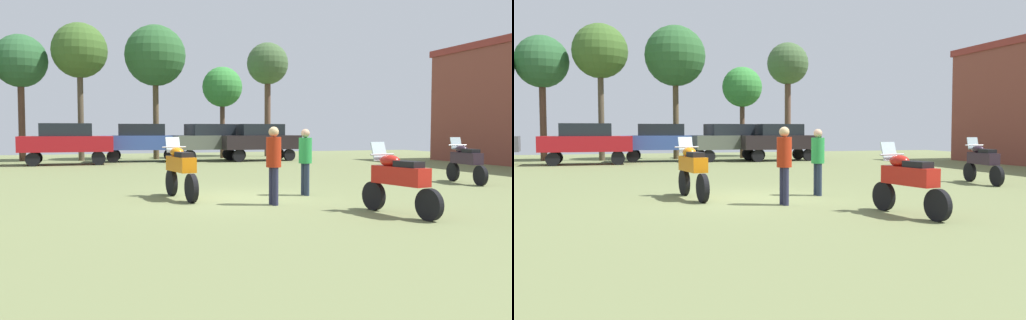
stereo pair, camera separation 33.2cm
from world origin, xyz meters
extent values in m
cube|color=olive|center=(0.00, 0.00, 0.01)|extent=(44.00, 52.00, 0.02)
cylinder|color=black|center=(2.18, -2.68, 0.32)|extent=(0.23, 0.62, 0.61)
cylinder|color=black|center=(2.47, -4.17, 0.32)|extent=(0.23, 0.62, 0.61)
cube|color=#B31D14|center=(2.33, -3.42, 0.81)|extent=(0.60, 1.34, 0.36)
ellipsoid|color=#B31D14|center=(2.27, -3.14, 1.09)|extent=(0.41, 0.53, 0.24)
cube|color=black|center=(2.37, -3.65, 1.05)|extent=(0.40, 0.61, 0.12)
cube|color=silver|center=(2.21, -2.82, 1.27)|extent=(0.38, 0.22, 0.39)
cylinder|color=#B7B7BC|center=(2.23, -2.92, 1.21)|extent=(0.62, 0.15, 0.04)
cylinder|color=black|center=(7.97, 2.10, 0.33)|extent=(0.19, 0.63, 0.62)
cylinder|color=black|center=(7.78, 0.60, 0.33)|extent=(0.19, 0.63, 0.62)
cube|color=#2B1D29|center=(7.88, 1.35, 0.82)|extent=(0.52, 1.32, 0.36)
ellipsoid|color=#2B1D29|center=(7.91, 1.64, 1.10)|extent=(0.38, 0.52, 0.24)
cube|color=black|center=(7.85, 1.13, 1.06)|extent=(0.37, 0.59, 0.12)
cube|color=silver|center=(7.95, 1.95, 1.28)|extent=(0.38, 0.20, 0.39)
cylinder|color=#B7B7BC|center=(7.94, 1.86, 1.22)|extent=(0.62, 0.11, 0.04)
cylinder|color=black|center=(-1.49, 1.11, 0.36)|extent=(0.22, 0.69, 0.68)
cylinder|color=black|center=(-1.26, -0.38, 0.36)|extent=(0.22, 0.69, 0.68)
cube|color=#D06E0C|center=(-1.38, 0.36, 0.88)|extent=(0.55, 1.33, 0.36)
ellipsoid|color=#D06E0C|center=(-1.42, 0.65, 1.16)|extent=(0.39, 0.52, 0.24)
cube|color=black|center=(-1.34, 0.14, 1.12)|extent=(0.38, 0.60, 0.12)
cube|color=silver|center=(-1.47, 0.97, 1.34)|extent=(0.38, 0.20, 0.39)
cylinder|color=#B7B7BC|center=(-1.46, 0.87, 1.28)|extent=(0.62, 0.13, 0.04)
cylinder|color=black|center=(-5.91, 13.87, 0.34)|extent=(0.64, 0.22, 0.64)
cylinder|color=black|center=(-5.90, 15.31, 0.34)|extent=(0.64, 0.22, 0.64)
cylinder|color=black|center=(-2.99, 13.85, 0.34)|extent=(0.64, 0.22, 0.64)
cylinder|color=black|center=(-2.98, 15.29, 0.34)|extent=(0.64, 0.22, 0.64)
cube|color=maroon|center=(-4.45, 14.58, 1.03)|extent=(4.31, 1.82, 0.75)
cube|color=black|center=(-4.45, 14.58, 1.71)|extent=(2.37, 1.60, 0.61)
cylinder|color=black|center=(4.05, 14.11, 0.34)|extent=(0.65, 0.26, 0.64)
cylinder|color=black|center=(3.97, 15.54, 0.34)|extent=(0.65, 0.26, 0.64)
cylinder|color=black|center=(6.97, 14.27, 0.34)|extent=(0.65, 0.26, 0.64)
cylinder|color=black|center=(6.89, 15.71, 0.34)|extent=(0.65, 0.26, 0.64)
cube|color=black|center=(5.47, 14.91, 1.03)|extent=(4.40, 2.04, 0.75)
cube|color=black|center=(5.47, 14.91, 1.71)|extent=(2.45, 1.72, 0.61)
cylinder|color=black|center=(-2.23, 15.57, 0.34)|extent=(0.66, 0.29, 0.64)
cylinder|color=black|center=(-2.08, 17.00, 0.34)|extent=(0.66, 0.29, 0.64)
cylinder|color=black|center=(0.67, 15.26, 0.34)|extent=(0.66, 0.29, 0.64)
cylinder|color=black|center=(0.83, 16.69, 0.34)|extent=(0.66, 0.29, 0.64)
cube|color=#3652A2|center=(-0.70, 16.13, 1.03)|extent=(4.47, 2.26, 0.75)
cube|color=black|center=(-0.70, 16.13, 1.71)|extent=(2.52, 1.83, 0.61)
cylinder|color=black|center=(1.57, 14.62, 0.34)|extent=(0.67, 0.34, 0.64)
cylinder|color=black|center=(1.29, 16.03, 0.34)|extent=(0.67, 0.34, 0.64)
cylinder|color=black|center=(4.43, 15.18, 0.34)|extent=(0.67, 0.34, 0.64)
cylinder|color=black|center=(4.16, 16.60, 0.34)|extent=(0.67, 0.34, 0.64)
cube|color=#4C5248|center=(2.86, 15.61, 1.03)|extent=(4.57, 2.60, 0.75)
cube|color=black|center=(2.86, 15.61, 1.71)|extent=(2.63, 2.01, 0.61)
cylinder|color=#202A3E|center=(1.79, 0.16, 0.44)|extent=(0.14, 0.14, 0.83)
cylinder|color=#202A3E|center=(1.80, -0.01, 0.44)|extent=(0.14, 0.14, 0.83)
cylinder|color=#24883D|center=(1.80, 0.08, 1.18)|extent=(0.36, 0.36, 0.66)
sphere|color=tan|center=(1.80, 0.08, 1.63)|extent=(0.23, 0.23, 0.23)
cylinder|color=#252640|center=(0.44, -1.39, 0.45)|extent=(0.14, 0.14, 0.86)
cylinder|color=#252640|center=(0.42, -1.22, 0.45)|extent=(0.14, 0.14, 0.86)
cylinder|color=#A32610|center=(0.43, -1.31, 1.21)|extent=(0.38, 0.38, 0.68)
sphere|color=tan|center=(0.43, -1.31, 1.67)|extent=(0.23, 0.23, 0.23)
cylinder|color=brown|center=(0.30, 18.17, 2.59)|extent=(0.33, 0.33, 5.14)
sphere|color=#2B5A2C|center=(0.30, 18.17, 5.93)|extent=(3.45, 3.45, 3.45)
cylinder|color=brown|center=(-6.83, 18.65, 2.40)|extent=(0.35, 0.35, 4.75)
sphere|color=#2B5A30|center=(-6.83, 18.65, 5.41)|extent=(2.83, 2.83, 2.83)
cylinder|color=brown|center=(7.55, 19.54, 2.67)|extent=(0.39, 0.39, 5.31)
sphere|color=#3F5C34|center=(7.55, 19.54, 5.92)|extent=(2.64, 2.64, 2.64)
cylinder|color=brown|center=(-3.79, 17.92, 2.68)|extent=(0.31, 0.31, 5.31)
sphere|color=#3C5F26|center=(-3.79, 17.92, 6.00)|extent=(2.97, 2.97, 2.97)
cylinder|color=brown|center=(4.24, 18.21, 1.87)|extent=(0.29, 0.29, 3.70)
sphere|color=#338035|center=(4.24, 18.21, 4.26)|extent=(2.38, 2.38, 2.38)
camera|label=1|loc=(-3.60, -12.45, 1.72)|focal=37.09mm
camera|label=2|loc=(-3.29, -12.55, 1.72)|focal=37.09mm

